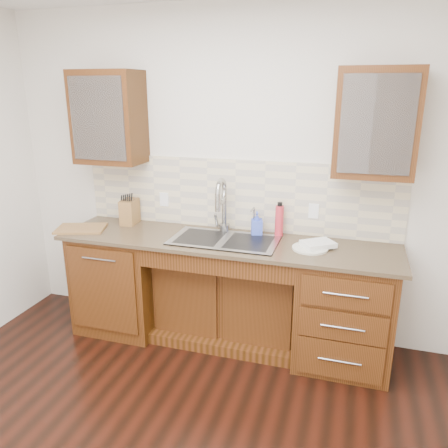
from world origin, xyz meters
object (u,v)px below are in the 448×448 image
(soap_bottle, at_px, (257,224))
(cutting_board, at_px, (81,228))
(knife_block, at_px, (130,212))
(plate, at_px, (310,248))
(water_bottle, at_px, (279,221))

(soap_bottle, relative_size, cutting_board, 0.49)
(soap_bottle, relative_size, knife_block, 0.90)
(soap_bottle, xyz_separation_m, knife_block, (-1.14, -0.01, 0.01))
(plate, height_order, cutting_board, cutting_board)
(plate, bearing_deg, water_bottle, 139.53)
(water_bottle, relative_size, cutting_board, 0.64)
(soap_bottle, xyz_separation_m, plate, (0.45, -0.21, -0.09))
(soap_bottle, distance_m, water_bottle, 0.18)
(cutting_board, bearing_deg, knife_block, 40.98)
(soap_bottle, distance_m, cutting_board, 1.49)
(cutting_board, bearing_deg, soap_bottle, 11.23)
(cutting_board, bearing_deg, water_bottle, 11.08)
(plate, xyz_separation_m, knife_block, (-1.60, 0.19, 0.10))
(plate, height_order, knife_block, knife_block)
(knife_block, distance_m, cutting_board, 0.43)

